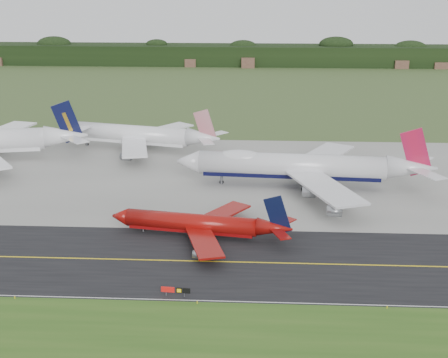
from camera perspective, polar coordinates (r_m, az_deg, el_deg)
ground at (r=126.97m, az=-1.30°, el=-6.76°), size 600.00×600.00×0.00m
grass_verge at (r=96.51m, az=-2.90°, el=-15.55°), size 400.00×30.00×0.01m
taxiway at (r=123.37m, az=-1.44°, el=-7.54°), size 400.00×32.00×0.02m
apron at (r=174.43m, az=-0.07°, el=0.33°), size 400.00×78.00×0.01m
taxiway_centreline at (r=123.36m, az=-1.44°, el=-7.53°), size 400.00×0.40×0.00m
taxiway_edge_line at (r=109.66m, az=-2.07°, el=-11.04°), size 400.00×0.25×0.00m
horizon_treeline at (r=391.58m, az=1.71°, el=11.17°), size 700.00×25.00×12.00m
jet_ba_747 at (r=164.38m, az=7.02°, el=1.18°), size 67.75×55.97×17.02m
jet_red_737 at (r=133.28m, az=-2.12°, el=-4.12°), size 39.66×31.99×10.72m
jet_star_tail at (r=200.82m, az=-7.93°, el=4.01°), size 55.07×45.25×14.65m
taxiway_sign at (r=110.68m, az=-4.46°, el=-10.10°), size 5.16×0.63×1.72m
edge_marker_left at (r=115.94m, az=-18.59°, el=-10.22°), size 0.16×0.16×0.50m
edge_marker_center at (r=108.73m, az=-2.47°, el=-11.19°), size 0.16×0.16×0.50m
edge_marker_right at (r=110.65m, az=14.69°, el=-11.27°), size 0.16×0.16×0.50m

